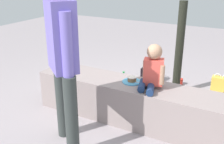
{
  "coord_description": "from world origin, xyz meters",
  "views": [
    {
      "loc": [
        1.11,
        -2.56,
        1.69
      ],
      "look_at": [
        -0.1,
        -0.36,
        0.72
      ],
      "focal_mm": 43.25,
      "sensor_mm": 36.0,
      "label": 1
    }
  ],
  "objects": [
    {
      "name": "concrete_ledge",
      "position": [
        0.0,
        0.0,
        0.24
      ],
      "size": [
        2.41,
        0.47,
        0.47
      ],
      "primitive_type": "cube",
      "color": "gray",
      "rests_on": "ground_plane"
    },
    {
      "name": "water_bottle_near_gift",
      "position": [
        -0.6,
        0.93,
        0.09
      ],
      "size": [
        0.08,
        0.08,
        0.2
      ],
      "color": "silver",
      "rests_on": "ground_plane"
    },
    {
      "name": "party_cup_red",
      "position": [
        0.19,
        1.31,
        0.05
      ],
      "size": [
        0.09,
        0.09,
        0.1
      ],
      "primitive_type": "cylinder",
      "color": "red",
      "rests_on": "ground_plane"
    },
    {
      "name": "adult_standing",
      "position": [
        -0.4,
        -0.74,
        1.03
      ],
      "size": [
        0.42,
        0.38,
        1.71
      ],
      "color": "#2F3533",
      "rests_on": "ground_plane"
    },
    {
      "name": "handbag_black_leather",
      "position": [
        -0.28,
        1.28,
        0.1
      ],
      "size": [
        0.31,
        0.12,
        0.3
      ],
      "color": "black",
      "rests_on": "ground_plane"
    },
    {
      "name": "railing_post",
      "position": [
        0.21,
        0.98,
        0.51
      ],
      "size": [
        0.36,
        0.36,
        1.3
      ],
      "color": "black",
      "rests_on": "ground_plane"
    },
    {
      "name": "gift_bag",
      "position": [
        0.78,
        1.21,
        0.14
      ],
      "size": [
        0.25,
        0.12,
        0.32
      ],
      "color": "gold",
      "rests_on": "ground_plane"
    },
    {
      "name": "water_bottle_far_side",
      "position": [
        -0.67,
        0.78,
        0.09
      ],
      "size": [
        0.07,
        0.07,
        0.2
      ],
      "color": "silver",
      "rests_on": "ground_plane"
    },
    {
      "name": "cake_box_white",
      "position": [
        0.4,
        0.59,
        0.06
      ],
      "size": [
        0.37,
        0.35,
        0.11
      ],
      "primitive_type": "cube",
      "rotation": [
        0.0,
        0.0,
        0.09
      ],
      "color": "white",
      "rests_on": "ground_plane"
    },
    {
      "name": "child_seated",
      "position": [
        0.2,
        -0.0,
        0.68
      ],
      "size": [
        0.29,
        0.35,
        0.48
      ],
      "color": "navy",
      "rests_on": "concrete_ledge"
    },
    {
      "name": "ground_plane",
      "position": [
        0.0,
        0.0,
        0.0
      ],
      "size": [
        12.0,
        12.0,
        0.0
      ],
      "primitive_type": "plane",
      "color": "gray"
    },
    {
      "name": "cake_plate",
      "position": [
        -0.05,
        0.03,
        0.49
      ],
      "size": [
        0.22,
        0.22,
        0.07
      ],
      "color": "#4CA5D8",
      "rests_on": "concrete_ledge"
    }
  ]
}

